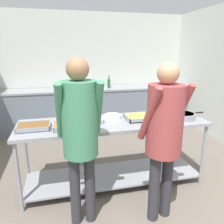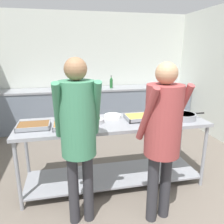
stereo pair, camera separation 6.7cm
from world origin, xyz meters
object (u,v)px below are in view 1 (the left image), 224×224
(serving_tray_vegetables, at_px, (144,117))
(plate_stack, at_px, (113,116))
(guest_serving_right, at_px, (80,127))
(serving_tray_roast, at_px, (71,126))
(serving_tray_greens, at_px, (34,127))
(water_bottle, at_px, (109,82))
(broccoli_bowl, at_px, (97,120))
(sauce_pan, at_px, (183,116))
(guest_serving_left, at_px, (164,128))

(serving_tray_vegetables, bearing_deg, plate_stack, 160.27)
(plate_stack, xyz_separation_m, guest_serving_right, (-0.51, -0.77, 0.15))
(serving_tray_roast, bearing_deg, serving_tray_vegetables, 6.91)
(serving_tray_greens, relative_size, serving_tray_roast, 0.94)
(serving_tray_roast, xyz_separation_m, guest_serving_right, (0.07, -0.51, 0.15))
(serving_tray_vegetables, height_order, water_bottle, water_bottle)
(serving_tray_greens, distance_m, broccoli_bowl, 0.75)
(serving_tray_vegetables, bearing_deg, sauce_pan, -12.49)
(sauce_pan, bearing_deg, serving_tray_greens, 178.29)
(sauce_pan, xyz_separation_m, guest_serving_left, (-0.60, -0.64, 0.10))
(water_bottle, bearing_deg, broccoli_bowl, -106.27)
(guest_serving_right, bearing_deg, serving_tray_roast, 97.70)
(plate_stack, bearing_deg, sauce_pan, -15.72)
(broccoli_bowl, bearing_deg, plate_stack, 33.15)
(plate_stack, xyz_separation_m, sauce_pan, (0.91, -0.26, 0.02))
(serving_tray_roast, bearing_deg, guest_serving_right, -82.30)
(serving_tray_greens, height_order, plate_stack, serving_tray_greens)
(serving_tray_greens, height_order, sauce_pan, sauce_pan)
(broccoli_bowl, distance_m, plate_stack, 0.29)
(serving_tray_vegetables, relative_size, guest_serving_right, 0.29)
(serving_tray_greens, xyz_separation_m, water_bottle, (1.45, 2.44, 0.14))
(serving_tray_roast, height_order, plate_stack, serving_tray_roast)
(serving_tray_roast, distance_m, sauce_pan, 1.49)
(serving_tray_vegetables, bearing_deg, broccoli_bowl, -178.38)
(serving_tray_roast, bearing_deg, water_bottle, 67.58)
(serving_tray_roast, xyz_separation_m, plate_stack, (0.58, 0.26, -0.00))
(serving_tray_vegetables, xyz_separation_m, water_bottle, (0.05, 2.38, 0.14))
(serving_tray_greens, bearing_deg, plate_stack, 11.29)
(plate_stack, relative_size, guest_serving_left, 0.14)
(serving_tray_roast, height_order, guest_serving_right, guest_serving_right)
(guest_serving_right, bearing_deg, water_bottle, 72.24)
(plate_stack, xyz_separation_m, serving_tray_vegetables, (0.40, -0.14, 0.00))
(serving_tray_vegetables, distance_m, sauce_pan, 0.53)
(serving_tray_vegetables, bearing_deg, guest_serving_right, -145.46)
(guest_serving_right, xyz_separation_m, water_bottle, (0.96, 3.00, -0.01))
(serving_tray_greens, height_order, water_bottle, water_bottle)
(serving_tray_greens, bearing_deg, sauce_pan, -1.71)
(plate_stack, distance_m, water_bottle, 2.29)
(plate_stack, distance_m, guest_serving_left, 0.96)
(broccoli_bowl, bearing_deg, guest_serving_left, -53.04)
(serving_tray_greens, distance_m, serving_tray_roast, 0.43)
(water_bottle, bearing_deg, serving_tray_roast, -112.42)
(guest_serving_left, bearing_deg, plate_stack, 108.92)
(sauce_pan, xyz_separation_m, guest_serving_right, (-1.42, -0.51, 0.13))
(serving_tray_roast, distance_m, guest_serving_right, 0.53)
(serving_tray_greens, relative_size, serving_tray_vegetables, 0.75)
(broccoli_bowl, distance_m, sauce_pan, 1.16)
(sauce_pan, bearing_deg, plate_stack, 164.28)
(broccoli_bowl, xyz_separation_m, guest_serving_left, (0.55, -0.74, 0.11))
(serving_tray_roast, bearing_deg, broccoli_bowl, 16.80)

